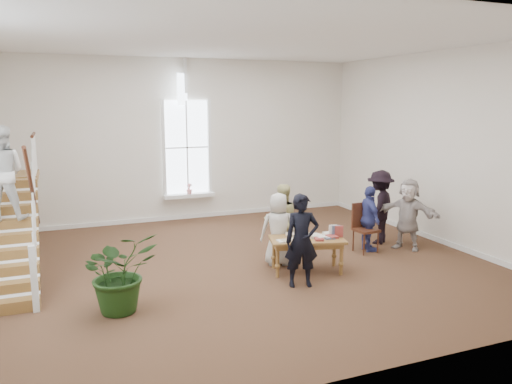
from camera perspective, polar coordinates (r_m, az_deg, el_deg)
name	(u,v)px	position (r m, az deg, el deg)	size (l,w,h in m)	color
ground	(241,265)	(10.42, -1.67, -8.34)	(10.00, 10.00, 0.00)	#42261A
room_shell	(189,205)	(14.38, -7.69, -1.51)	(10.49, 10.00, 10.00)	silver
staircase	(4,196)	(10.22, -26.83, -0.46)	(1.10, 4.10, 2.92)	brown
library_table	(308,242)	(9.92, 5.93, -5.72)	(1.59, 1.09, 0.74)	brown
police_officer	(302,241)	(9.09, 5.25, -5.55)	(0.62, 0.41, 1.71)	black
elderly_woman	(278,229)	(10.25, 2.58, -4.27)	(0.74, 0.48, 1.51)	beige
person_yellow	(282,221)	(10.80, 2.95, -3.28)	(0.77, 0.60, 1.59)	#C9C17E
woman_cluster_a	(369,219)	(11.46, 12.78, -3.00)	(0.87, 0.36, 1.48)	navy
woman_cluster_b	(380,207)	(12.13, 13.95, -1.67)	(1.13, 0.65, 1.75)	black
woman_cluster_c	(408,214)	(11.82, 16.95, -2.44)	(1.51, 0.48, 1.63)	#BBAEA8
floor_plant	(120,272)	(8.34, -15.30, -8.79)	(1.18, 1.03, 1.31)	#183510
side_chair	(363,224)	(11.45, 12.18, -3.62)	(0.51, 0.51, 1.09)	#37190F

